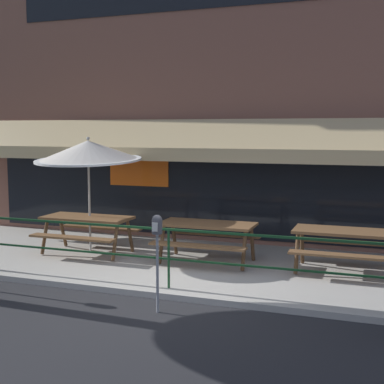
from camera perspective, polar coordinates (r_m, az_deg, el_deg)
ground_plane at (r=8.44m, az=-3.27°, el=-11.39°), size 120.00×120.00×0.00m
patio_deck at (r=10.23m, az=1.15°, el=-7.87°), size 15.00×4.00×0.10m
restaurant_building at (r=12.13m, az=4.65°, el=14.08°), size 15.00×1.60×8.44m
patio_railing at (r=8.50m, az=-2.51°, el=-5.67°), size 13.84×0.04×0.97m
picnic_table_left at (r=11.07m, az=-11.11°, el=-3.40°), size 1.80×1.42×0.76m
picnic_table_centre at (r=10.14m, az=1.63°, el=-4.19°), size 1.80×1.42×0.76m
picnic_table_right at (r=9.78m, az=16.09°, el=-4.85°), size 1.80×1.42×0.76m
patio_umbrella_left at (r=11.00m, az=-11.01°, el=4.27°), size 2.14×2.14×2.38m
parking_meter_far at (r=7.60m, az=-3.74°, el=-4.48°), size 0.15×0.16×1.42m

